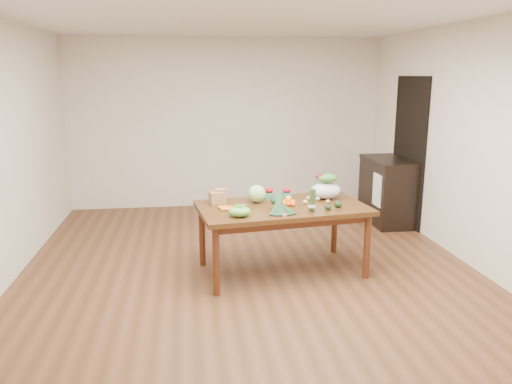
{
  "coord_description": "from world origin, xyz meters",
  "views": [
    {
      "loc": [
        -0.65,
        -5.07,
        2.12
      ],
      "look_at": [
        0.06,
        0.0,
        0.91
      ],
      "focal_mm": 35.0,
      "sensor_mm": 36.0,
      "label": 1
    }
  ],
  "objects": [
    {
      "name": "potato_e",
      "position": [
        0.86,
        0.03,
        0.77
      ],
      "size": [
        0.05,
        0.04,
        0.04
      ],
      "primitive_type": "ellipsoid",
      "color": "tan",
      "rests_on": "dining_table"
    },
    {
      "name": "salad_bag",
      "position": [
        0.89,
        0.24,
        0.88
      ],
      "size": [
        0.37,
        0.3,
        0.26
      ],
      "primitive_type": null,
      "rotation": [
        0.0,
        0.0,
        0.13
      ],
      "color": "silver",
      "rests_on": "dining_table"
    },
    {
      "name": "potato_a",
      "position": [
        0.61,
        0.04,
        0.77
      ],
      "size": [
        0.06,
        0.05,
        0.05
      ],
      "primitive_type": "ellipsoid",
      "color": "tan",
      "rests_on": "dining_table"
    },
    {
      "name": "mandarin_cluster",
      "position": [
        0.42,
        0.02,
        0.79
      ],
      "size": [
        0.2,
        0.2,
        0.08
      ],
      "primitive_type": null,
      "rotation": [
        0.0,
        0.0,
        0.13
      ],
      "color": "orange",
      "rests_on": "dining_table"
    },
    {
      "name": "avocado_a",
      "position": [
        0.78,
        -0.23,
        0.78
      ],
      "size": [
        0.09,
        0.11,
        0.06
      ],
      "primitive_type": "ellipsoid",
      "rotation": [
        0.0,
        0.0,
        0.3
      ],
      "color": "black",
      "rests_on": "dining_table"
    },
    {
      "name": "orange_a",
      "position": [
        0.28,
        0.1,
        0.79
      ],
      "size": [
        0.07,
        0.07,
        0.07
      ],
      "primitive_type": "sphere",
      "color": "#FFA90F",
      "rests_on": "dining_table"
    },
    {
      "name": "avocado_b",
      "position": [
        0.91,
        -0.15,
        0.79
      ],
      "size": [
        0.1,
        0.12,
        0.07
      ],
      "primitive_type": "ellipsoid",
      "rotation": [
        0.0,
        0.0,
        0.3
      ],
      "color": "black",
      "rests_on": "dining_table"
    },
    {
      "name": "doorway_dark",
      "position": [
        2.48,
        1.6,
        1.05
      ],
      "size": [
        0.02,
        1.0,
        2.1
      ],
      "primitive_type": "cube",
      "color": "black",
      "rests_on": "floor"
    },
    {
      "name": "ceiling",
      "position": [
        0.0,
        0.0,
        2.7
      ],
      "size": [
        5.0,
        6.0,
        0.02
      ],
      "primitive_type": "cube",
      "color": "white",
      "rests_on": "room_walls"
    },
    {
      "name": "potato_d",
      "position": [
        0.68,
        0.19,
        0.77
      ],
      "size": [
        0.06,
        0.05,
        0.05
      ],
      "primitive_type": "ellipsoid",
      "color": "tan",
      "rests_on": "dining_table"
    },
    {
      "name": "room_walls",
      "position": [
        0.0,
        0.0,
        1.35
      ],
      "size": [
        5.02,
        6.02,
        2.7
      ],
      "color": "white",
      "rests_on": "floor"
    },
    {
      "name": "strawberry_basket_a",
      "position": [
        0.26,
        0.36,
        0.8
      ],
      "size": [
        0.11,
        0.11,
        0.09
      ],
      "primitive_type": null,
      "rotation": [
        0.0,
        0.0,
        0.13
      ],
      "color": "#BB0C10",
      "rests_on": "dining_table"
    },
    {
      "name": "dish_towel",
      "position": [
        1.96,
        1.4,
        0.55
      ],
      "size": [
        0.02,
        0.28,
        0.45
      ],
      "primitive_type": "cube",
      "color": "white",
      "rests_on": "cabinet"
    },
    {
      "name": "potato_b",
      "position": [
        0.67,
        0.02,
        0.77
      ],
      "size": [
        0.05,
        0.04,
        0.04
      ],
      "primitive_type": "ellipsoid",
      "color": "#D3B879",
      "rests_on": "dining_table"
    },
    {
      "name": "asparagus_bundle",
      "position": [
        0.6,
        -0.29,
        0.88
      ],
      "size": [
        0.09,
        0.13,
        0.26
      ],
      "primitive_type": null,
      "rotation": [
        0.15,
        0.0,
        0.13
      ],
      "color": "#447535",
      "rests_on": "dining_table"
    },
    {
      "name": "dining_table",
      "position": [
        0.35,
        0.01,
        0.38
      ],
      "size": [
        1.89,
        1.21,
        0.75
      ],
      "primitive_type": "cube",
      "rotation": [
        0.0,
        0.0,
        0.13
      ],
      "color": "#4B2B11",
      "rests_on": "floor"
    },
    {
      "name": "cabinet",
      "position": [
        2.22,
        1.67,
        0.47
      ],
      "size": [
        0.52,
        1.02,
        0.94
      ],
      "primitive_type": "cube",
      "color": "black",
      "rests_on": "floor"
    },
    {
      "name": "strawberry_basket_b",
      "position": [
        0.47,
        0.35,
        0.79
      ],
      "size": [
        0.11,
        0.11,
        0.09
      ],
      "primitive_type": null,
      "rotation": [
        0.0,
        0.0,
        0.13
      ],
      "color": "#B10B1F",
      "rests_on": "dining_table"
    },
    {
      "name": "paper_bag",
      "position": [
        -0.34,
        0.2,
        0.83
      ],
      "size": [
        0.25,
        0.21,
        0.16
      ],
      "primitive_type": null,
      "rotation": [
        0.0,
        0.0,
        0.13
      ],
      "color": "#A27549",
      "rests_on": "dining_table"
    },
    {
      "name": "floor",
      "position": [
        0.0,
        0.0,
        0.0
      ],
      "size": [
        6.0,
        6.0,
        0.0
      ],
      "primitive_type": "plane",
      "color": "brown",
      "rests_on": "ground"
    },
    {
      "name": "carrots",
      "position": [
        -0.24,
        -0.05,
        0.76
      ],
      "size": [
        0.24,
        0.22,
        0.03
      ],
      "primitive_type": null,
      "rotation": [
        0.0,
        0.0,
        0.13
      ],
      "color": "orange",
      "rests_on": "dining_table"
    },
    {
      "name": "potato_c",
      "position": [
        0.78,
        0.16,
        0.77
      ],
      "size": [
        0.05,
        0.05,
        0.04
      ],
      "primitive_type": "ellipsoid",
      "color": "tan",
      "rests_on": "dining_table"
    },
    {
      "name": "orange_c",
      "position": [
        0.44,
        0.14,
        0.79
      ],
      "size": [
        0.08,
        0.08,
        0.08
      ],
      "primitive_type": "sphere",
      "color": "orange",
      "rests_on": "dining_table"
    },
    {
      "name": "cabbage",
      "position": [
        0.1,
        0.18,
        0.85
      ],
      "size": [
        0.19,
        0.19,
        0.19
      ],
      "primitive_type": "sphere",
      "color": "#A3D67B",
      "rests_on": "dining_table"
    },
    {
      "name": "snap_pea_bag",
      "position": [
        -0.15,
        -0.35,
        0.8
      ],
      "size": [
        0.23,
        0.17,
        0.1
      ],
      "primitive_type": "ellipsoid",
      "color": "#69B43D",
      "rests_on": "dining_table"
    },
    {
      "name": "orange_b",
      "position": [
        0.33,
        0.19,
        0.79
      ],
      "size": [
        0.08,
        0.08,
        0.08
      ],
      "primitive_type": "sphere",
      "color": "#F29F0E",
      "rests_on": "dining_table"
    },
    {
      "name": "kale_bunch",
      "position": [
        0.28,
        -0.3,
        0.83
      ],
      "size": [
        0.37,
        0.44,
        0.16
      ],
      "primitive_type": null,
      "rotation": [
        0.0,
        0.0,
        0.13
      ],
      "color": "black",
      "rests_on": "dining_table"
    }
  ]
}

